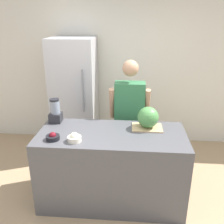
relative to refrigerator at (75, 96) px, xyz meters
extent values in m
plane|color=tan|center=(0.74, -1.73, -0.94)|extent=(14.00, 14.00, 0.00)
cube|color=silver|center=(0.74, 0.39, 0.36)|extent=(8.00, 0.06, 2.60)
cube|color=#4C4C51|center=(0.74, -1.33, -0.48)|extent=(1.73, 0.79, 0.92)
cube|color=#B7B7BC|center=(0.00, 0.00, 0.00)|extent=(0.71, 0.69, 1.89)
cylinder|color=gray|center=(0.21, -0.36, 0.19)|extent=(0.02, 0.02, 0.66)
cube|color=gray|center=(0.93, -0.67, -0.54)|extent=(0.31, 0.18, 0.80)
cube|color=#337247|center=(0.93, -0.67, 0.14)|extent=(0.41, 0.22, 0.57)
sphere|color=tan|center=(0.93, -0.67, 0.61)|extent=(0.22, 0.22, 0.22)
cylinder|color=tan|center=(0.69, -0.71, 0.13)|extent=(0.07, 0.23, 0.48)
cylinder|color=tan|center=(1.17, -0.71, 0.13)|extent=(0.07, 0.23, 0.48)
cube|color=tan|center=(1.15, -1.15, -0.02)|extent=(0.37, 0.27, 0.01)
sphere|color=#4C8C47|center=(1.16, -1.15, 0.12)|extent=(0.26, 0.26, 0.26)
cylinder|color=black|center=(0.10, -1.55, 0.00)|extent=(0.15, 0.15, 0.05)
sphere|color=maroon|center=(0.10, -1.55, 0.03)|extent=(0.08, 0.08, 0.08)
cylinder|color=beige|center=(0.35, -1.57, 0.01)|extent=(0.15, 0.15, 0.06)
sphere|color=white|center=(0.35, -1.57, 0.04)|extent=(0.09, 0.09, 0.09)
cube|color=#28282D|center=(-0.01, -1.06, 0.04)|extent=(0.15, 0.15, 0.12)
cylinder|color=gray|center=(-0.01, -1.06, 0.18)|extent=(0.12, 0.12, 0.16)
cylinder|color=black|center=(-0.01, -1.06, 0.27)|extent=(0.12, 0.12, 0.02)
camera|label=1|loc=(0.96, -3.95, 1.26)|focal=40.00mm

